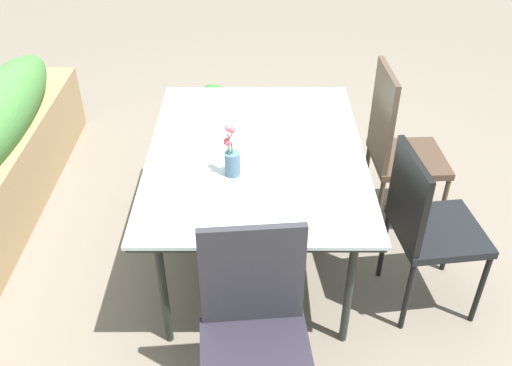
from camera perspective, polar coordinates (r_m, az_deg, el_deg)
The scene contains 7 objects.
ground_plane at distance 3.24m, azimuth -0.27°, elevation -8.06°, with size 12.00×12.00×0.00m, color #756B5B.
dining_table at distance 2.87m, azimuth -0.00°, elevation 2.56°, with size 1.45×1.09×0.71m.
chair_near_right at distance 3.30m, azimuth 14.15°, elevation 3.88°, with size 0.43×0.43×1.01m.
chair_end_left at distance 2.22m, azimuth -0.15°, elevation -14.75°, with size 0.46×0.46×0.94m.
chair_near_left at distance 2.81m, azimuth 16.96°, elevation -3.85°, with size 0.46×0.46×0.90m.
flower_vase at distance 2.62m, azimuth -2.49°, elevation 2.69°, with size 0.07×0.08×0.27m.
potted_plant at distance 4.20m, azimuth -4.34°, elevation 7.11°, with size 0.29×0.29×0.45m.
Camera 1 is at (-2.34, -0.01, 2.24)m, focal length 39.26 mm.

